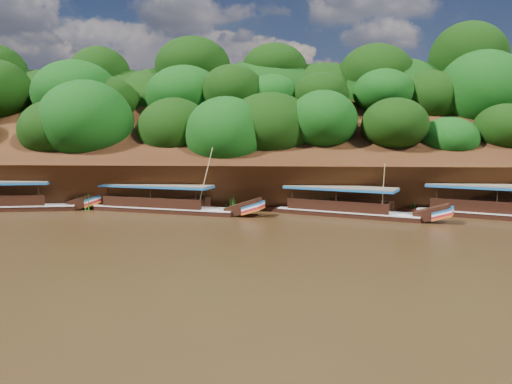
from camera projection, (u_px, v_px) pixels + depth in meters
The scene contains 6 objects.
ground at pixel (325, 236), 30.26m from camera, with size 160.00×160.00×0.00m, color black.
riverbank at pixel (311, 175), 52.57m from camera, with size 120.00×30.06×19.40m.
boat_1 at pixel (357, 210), 37.48m from camera, with size 12.55×6.50×4.51m.
boat_2 at pixel (173, 206), 39.53m from camera, with size 14.10×4.96×5.57m.
boat_3 at pixel (14, 204), 40.69m from camera, with size 13.69×4.48×2.88m.
reeds at pixel (271, 201), 39.82m from camera, with size 48.50×2.22×2.05m.
Camera 1 is at (-2.02, -29.98, 6.15)m, focal length 35.00 mm.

